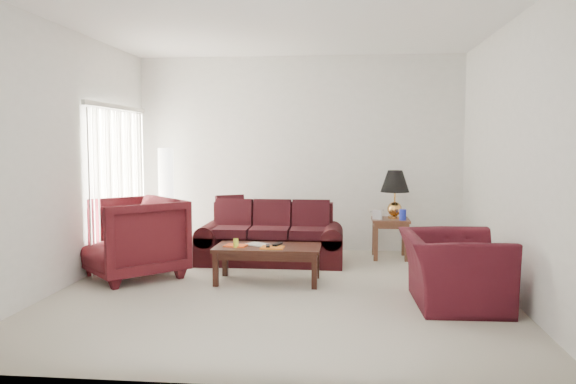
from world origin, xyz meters
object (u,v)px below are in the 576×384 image
(sofa, at_px, (271,234))
(armchair_right, at_px, (453,270))
(end_table, at_px, (390,238))
(coffee_table, at_px, (268,264))
(floor_lamp, at_px, (166,200))
(armchair_left, at_px, (132,238))

(sofa, distance_m, armchair_right, 2.81)
(sofa, relative_size, end_table, 3.46)
(sofa, distance_m, coffee_table, 1.09)
(coffee_table, bearing_deg, floor_lamp, 120.31)
(floor_lamp, distance_m, armchair_right, 4.48)
(coffee_table, bearing_deg, armchair_left, 160.42)
(floor_lamp, height_order, armchair_left, floor_lamp)
(floor_lamp, bearing_deg, armchair_right, -31.80)
(floor_lamp, relative_size, armchair_right, 1.42)
(coffee_table, bearing_deg, sofa, 78.27)
(end_table, height_order, armchair_left, armchair_left)
(armchair_left, bearing_deg, end_table, 70.74)
(armchair_left, xyz_separation_m, armchair_right, (3.73, -0.82, -0.13))
(sofa, xyz_separation_m, armchair_right, (2.14, -1.82, -0.04))
(end_table, relative_size, armchair_right, 0.51)
(floor_lamp, bearing_deg, coffee_table, -42.21)
(end_table, distance_m, armchair_left, 3.62)
(sofa, height_order, armchair_right, sofa)
(coffee_table, bearing_deg, armchair_right, -37.82)
(end_table, distance_m, coffee_table, 2.23)
(armchair_right, bearing_deg, sofa, 47.62)
(sofa, xyz_separation_m, coffee_table, (0.11, -1.07, -0.19))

